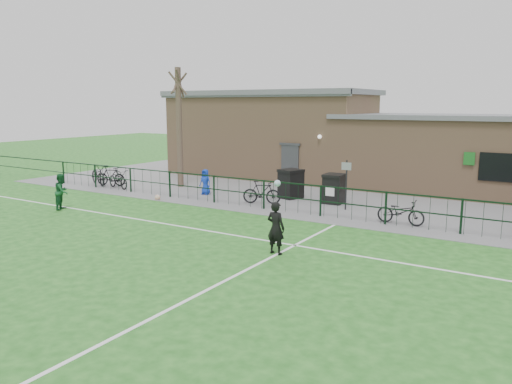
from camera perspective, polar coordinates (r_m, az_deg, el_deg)
The scene contains 20 objects.
ground at distance 13.16m, azimuth -11.74°, elevation -8.83°, with size 90.00×90.00×0.00m, color #1D5C1B.
paving_strip at distance 24.42m, azimuth 10.61°, elevation -0.03°, with size 34.00×13.00×0.02m, color slate.
pitch_line_touch at distance 19.32m, azimuth 4.40°, elevation -2.56°, with size 28.00×0.10×0.01m, color white.
pitch_line_mid at distance 16.14m, azimuth -1.89°, elevation -5.06°, with size 28.00×0.10×0.01m, color white.
pitch_line_perp at distance 11.93m, azimuth -4.64°, elevation -10.62°, with size 0.10×16.00×0.01m, color white.
perimeter_fence at distance 19.38m, azimuth 4.70°, elevation -0.73°, with size 28.00×0.10×1.20m, color black.
bare_tree at distance 25.65m, azimuth -8.77°, elevation 7.22°, with size 0.30×0.30×6.00m, color #49382C.
wheelie_bin_left at distance 22.45m, azimuth 4.01°, elevation 0.84°, with size 0.80×0.91×1.22m, color black.
wheelie_bin_right at distance 21.49m, azimuth 8.93°, elevation 0.27°, with size 0.78×0.88×1.17m, color black.
sign_post at distance 20.16m, azimuth 10.26°, elevation 0.78°, with size 0.06×0.06×2.00m, color black.
bicycle_a at distance 27.45m, azimuth -17.59°, elevation 1.93°, with size 0.72×2.06×1.08m, color black.
bicycle_b at distance 26.88m, azimuth -16.26°, elevation 1.75°, with size 0.47×1.68×1.01m, color black.
bicycle_c at distance 25.97m, azimuth -15.48°, elevation 1.43°, with size 0.62×1.78×0.94m, color black.
bicycle_d at distance 21.13m, azimuth 0.66°, elevation -0.05°, with size 0.46×1.62×0.98m, color black.
bicycle_e at distance 18.27m, azimuth 16.21°, elevation -2.20°, with size 0.59×1.68×0.88m, color black.
spectator_child at distance 23.44m, azimuth -5.81°, elevation 1.17°, with size 0.58×0.38×1.19m, color #1336B8.
goalkeeper_kick at distance 14.18m, azimuth 2.28°, elevation -3.92°, with size 1.71×2.71×1.71m.
outfield_player at distance 21.56m, azimuth -21.29°, elevation 0.05°, with size 0.71×0.55×1.45m, color #175229.
ball_ground at distance 22.54m, azimuth -11.18°, elevation -0.60°, with size 0.24×0.24×0.24m, color white.
clubhouse at distance 27.25m, azimuth 11.35°, elevation 5.66°, with size 24.25×5.40×4.96m.
Camera 1 is at (8.69, -8.94, 4.20)m, focal length 35.00 mm.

